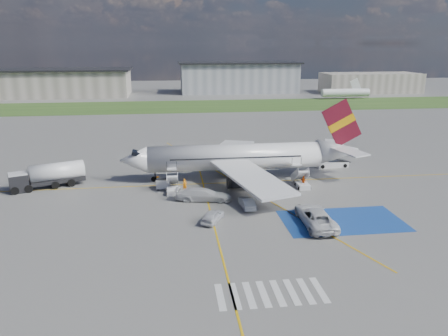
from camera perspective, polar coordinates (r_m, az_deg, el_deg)
The scene contains 23 objects.
ground at distance 53.84m, azimuth 3.62°, elevation -5.78°, with size 400.00×400.00×0.00m, color #60605E.
grass_strip at distance 145.77m, azimuth -3.42°, elevation 8.08°, with size 400.00×30.00×0.01m, color #2D4C1E.
taxiway_line_main at distance 64.96m, azimuth 1.65°, elevation -1.89°, with size 120.00×0.20×0.01m, color gold.
taxiway_line_cross at distance 44.10m, azimuth -0.42°, elevation -10.87°, with size 0.20×60.00×0.01m, color gold.
taxiway_line_diag at distance 64.96m, azimuth 1.65°, elevation -1.89°, with size 0.20×60.00×0.01m, color gold.
staging_box at distance 53.05m, azimuth 15.19°, elevation -6.67°, with size 14.00×8.00×0.01m, color navy.
crosswalk at distance 37.73m, azimuth 6.12°, elevation -15.98°, with size 9.00×4.00×0.01m.
terminal_west at distance 185.33m, azimuth -21.75°, elevation 10.24°, with size 60.00×22.00×10.00m, color gray.
terminal_centre at distance 186.97m, azimuth 1.93°, elevation 11.68°, with size 48.00×18.00×12.00m, color gray.
terminal_east at distance 196.92m, azimuth 18.56°, elevation 10.51°, with size 40.00×16.00×8.00m, color gray.
airliner at distance 66.15m, azimuth 2.69°, elevation 1.48°, with size 36.81×32.95×11.92m.
airstairs_fwd at distance 60.92m, azimuth -6.74°, elevation -2.61°, with size 1.90×5.20×3.60m.
airstairs_aft at distance 63.71m, azimuth 10.14°, elevation -1.92°, with size 1.90×5.20×3.60m.
fuel_tanker at distance 67.27m, azimuth -21.98°, elevation -1.16°, with size 10.35×6.12×3.44m.
gpu_cart at distance 62.35m, azimuth -7.95°, elevation -2.13°, with size 1.99×1.39×1.57m.
belt_loader at distance 75.25m, azimuth 13.95°, elevation 0.47°, with size 5.73×2.33×1.69m.
car_silver_a at distance 50.76m, azimuth -1.48°, elevation -6.27°, with size 1.68×4.16×1.42m, color silver.
car_silver_b at distance 54.95m, azimuth 3.00°, elevation -4.55°, with size 1.43×4.09×1.35m, color silver.
van_white_a at distance 51.00m, azimuth 11.86°, elevation -5.85°, with size 3.09×6.70×2.51m, color silver.
van_white_b at distance 57.32m, azimuth -2.71°, elevation -3.24°, with size 2.23×5.48×2.15m, color silver.
crew_fwd at distance 61.37m, azimuth -5.14°, elevation -2.21°, with size 0.61×0.40×1.68m, color orange.
crew_nose at distance 63.19m, azimuth -8.66°, elevation -1.81°, with size 0.80×0.63×1.65m, color orange.
crew_aft at distance 63.57m, azimuth 10.34°, elevation -1.76°, with size 0.99×0.41×1.69m, color #FF670D.
Camera 1 is at (-9.65, -49.08, 19.91)m, focal length 35.00 mm.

